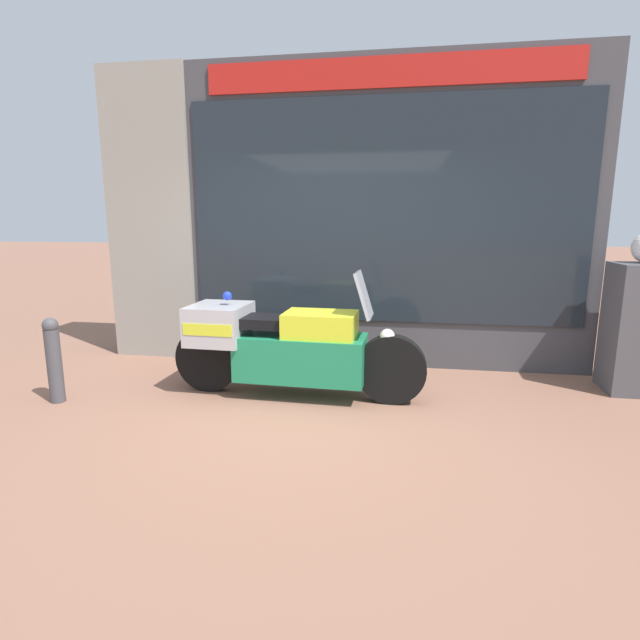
% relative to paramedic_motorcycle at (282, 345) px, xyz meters
% --- Properties ---
extents(ground_plane, '(60.00, 60.00, 0.00)m').
position_rel_paramedic_motorcycle_xyz_m(ground_plane, '(0.40, -0.63, -0.52)').
color(ground_plane, '#8E604C').
extents(shop_building, '(5.73, 0.55, 3.48)m').
position_rel_paramedic_motorcycle_xyz_m(shop_building, '(-0.05, 1.37, 1.23)').
color(shop_building, '#424247').
rests_on(shop_building, ground).
extents(window_display, '(4.20, 0.30, 1.90)m').
position_rel_paramedic_motorcycle_xyz_m(window_display, '(0.86, 1.40, -0.06)').
color(window_display, slate).
rests_on(window_display, ground).
extents(paramedic_motorcycle, '(2.50, 0.63, 1.25)m').
position_rel_paramedic_motorcycle_xyz_m(paramedic_motorcycle, '(0.00, 0.00, 0.00)').
color(paramedic_motorcycle, black).
rests_on(paramedic_motorcycle, ground).
extents(street_bollard, '(0.14, 0.14, 0.82)m').
position_rel_paramedic_motorcycle_xyz_m(street_bollard, '(-2.09, -0.54, -0.09)').
color(street_bollard, '#47474C').
rests_on(street_bollard, ground).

